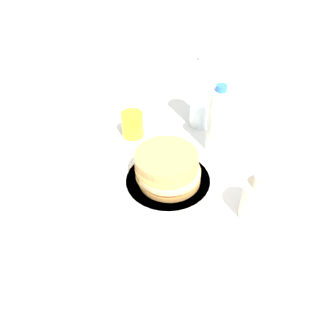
# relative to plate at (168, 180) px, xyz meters

# --- Properties ---
(ground_plane) EXTENTS (4.00, 4.00, 0.00)m
(ground_plane) POSITION_rel_plate_xyz_m (0.02, 0.02, -0.01)
(ground_plane) COLOR white
(plate) EXTENTS (0.26, 0.26, 0.01)m
(plate) POSITION_rel_plate_xyz_m (0.00, 0.00, 0.00)
(plate) COLOR silver
(plate) RESTS_ON ground_plane
(pancake_stack) EXTENTS (0.18, 0.18, 0.08)m
(pancake_stack) POSITION_rel_plate_xyz_m (0.00, 0.00, 0.05)
(pancake_stack) COLOR #AF793C
(pancake_stack) RESTS_ON plate
(juice_glass) EXTENTS (0.07, 0.07, 0.08)m
(juice_glass) POSITION_rel_plate_xyz_m (0.20, 0.15, 0.03)
(juice_glass) COLOR yellow
(juice_glass) RESTS_ON ground_plane
(cream_jug) EXTENTS (0.08, 0.08, 0.13)m
(cream_jug) POSITION_rel_plate_xyz_m (-0.08, -0.24, 0.05)
(cream_jug) COLOR beige
(cream_jug) RESTS_ON ground_plane
(water_bottle_near) EXTENTS (0.07, 0.07, 0.25)m
(water_bottle_near) POSITION_rel_plate_xyz_m (0.30, -0.06, 0.11)
(water_bottle_near) COLOR silver
(water_bottle_near) RESTS_ON ground_plane
(water_bottle_mid) EXTENTS (0.06, 0.06, 0.22)m
(water_bottle_mid) POSITION_rel_plate_xyz_m (0.18, -0.12, 0.10)
(water_bottle_mid) COLOR silver
(water_bottle_mid) RESTS_ON ground_plane
(napkin) EXTENTS (0.19, 0.12, 0.02)m
(napkin) POSITION_rel_plate_xyz_m (-0.17, 0.33, 0.00)
(napkin) COLOR white
(napkin) RESTS_ON ground_plane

